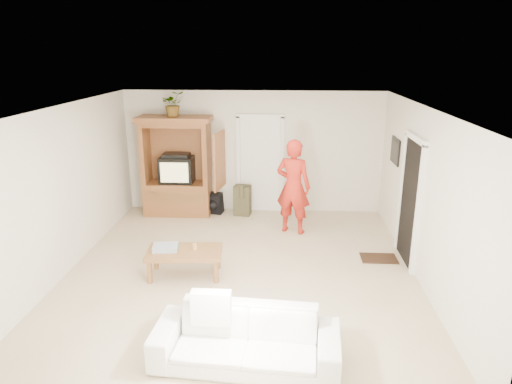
# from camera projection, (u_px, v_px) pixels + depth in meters

# --- Properties ---
(floor) EXTENTS (6.00, 6.00, 0.00)m
(floor) POSITION_uv_depth(u_px,v_px,m) (241.00, 271.00, 7.31)
(floor) COLOR tan
(floor) RESTS_ON ground
(ceiling) EXTENTS (6.00, 6.00, 0.00)m
(ceiling) POSITION_uv_depth(u_px,v_px,m) (239.00, 108.00, 6.54)
(ceiling) COLOR white
(ceiling) RESTS_ON floor
(wall_back) EXTENTS (5.50, 0.00, 5.50)m
(wall_back) POSITION_uv_depth(u_px,v_px,m) (253.00, 152.00, 9.79)
(wall_back) COLOR silver
(wall_back) RESTS_ON floor
(wall_front) EXTENTS (5.50, 0.00, 5.50)m
(wall_front) POSITION_uv_depth(u_px,v_px,m) (208.00, 295.00, 4.07)
(wall_front) COLOR silver
(wall_front) RESTS_ON floor
(wall_left) EXTENTS (0.00, 6.00, 6.00)m
(wall_left) POSITION_uv_depth(u_px,v_px,m) (64.00, 191.00, 7.09)
(wall_left) COLOR silver
(wall_left) RESTS_ON floor
(wall_right) EXTENTS (0.00, 6.00, 6.00)m
(wall_right) POSITION_uv_depth(u_px,v_px,m) (424.00, 197.00, 6.76)
(wall_right) COLOR silver
(wall_right) RESTS_ON floor
(armoire) EXTENTS (1.82, 1.14, 2.10)m
(armoire) POSITION_uv_depth(u_px,v_px,m) (178.00, 173.00, 9.67)
(armoire) COLOR brown
(armoire) RESTS_ON floor
(door_back) EXTENTS (0.85, 0.05, 2.04)m
(door_back) POSITION_uv_depth(u_px,v_px,m) (260.00, 165.00, 9.83)
(door_back) COLOR white
(door_back) RESTS_ON floor
(doorway_right) EXTENTS (0.05, 0.90, 2.04)m
(doorway_right) POSITION_uv_depth(u_px,v_px,m) (410.00, 202.00, 7.42)
(doorway_right) COLOR black
(doorway_right) RESTS_ON floor
(framed_picture) EXTENTS (0.03, 0.60, 0.48)m
(framed_picture) POSITION_uv_depth(u_px,v_px,m) (395.00, 151.00, 8.49)
(framed_picture) COLOR black
(framed_picture) RESTS_ON wall_right
(doormat) EXTENTS (0.60, 0.40, 0.02)m
(doormat) POSITION_uv_depth(u_px,v_px,m) (379.00, 258.00, 7.74)
(doormat) COLOR #382316
(doormat) RESTS_ON floor
(plant) EXTENTS (0.59, 0.56, 0.51)m
(plant) POSITION_uv_depth(u_px,v_px,m) (173.00, 104.00, 9.22)
(plant) COLOR #4C7238
(plant) RESTS_ON armoire
(man) EXTENTS (0.77, 0.63, 1.83)m
(man) POSITION_uv_depth(u_px,v_px,m) (293.00, 187.00, 8.65)
(man) COLOR red
(man) RESTS_ON floor
(sofa) EXTENTS (2.13, 0.96, 0.61)m
(sofa) POSITION_uv_depth(u_px,v_px,m) (246.00, 339.00, 5.09)
(sofa) COLOR white
(sofa) RESTS_ON floor
(coffee_table) EXTENTS (1.20, 0.72, 0.43)m
(coffee_table) POSITION_uv_depth(u_px,v_px,m) (184.00, 254.00, 7.07)
(coffee_table) COLOR olive
(coffee_table) RESTS_ON floor
(towel) EXTENTS (0.42, 0.33, 0.08)m
(towel) POSITION_uv_depth(u_px,v_px,m) (165.00, 247.00, 7.05)
(towel) COLOR #D04576
(towel) RESTS_ON coffee_table
(candle) EXTENTS (0.08, 0.08, 0.10)m
(candle) POSITION_uv_depth(u_px,v_px,m) (195.00, 246.00, 7.07)
(candle) COLOR tan
(candle) RESTS_ON coffee_table
(backpack_black) EXTENTS (0.41, 0.30, 0.45)m
(backpack_black) POSITION_uv_depth(u_px,v_px,m) (214.00, 204.00, 9.85)
(backpack_black) COLOR black
(backpack_black) RESTS_ON floor
(backpack_olive) EXTENTS (0.38, 0.30, 0.65)m
(backpack_olive) POSITION_uv_depth(u_px,v_px,m) (242.00, 200.00, 9.74)
(backpack_olive) COLOR #47442B
(backpack_olive) RESTS_ON floor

